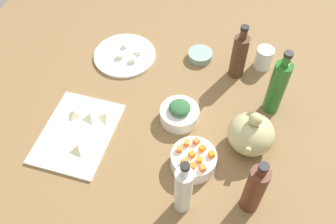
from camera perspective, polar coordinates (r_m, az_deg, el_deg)
The scene contains 31 objects.
tabletop at distance 137.50cm, azimuth -0.00°, elevation -1.64°, with size 190.00×190.00×3.00cm, color brown.
cutting_board at distance 136.27cm, azimuth -13.67°, elevation -3.16°, with size 32.49×24.22×1.00cm, color white.
plate_tofu at distance 158.82cm, azimuth -6.63°, elevation 8.61°, with size 25.74×25.74×1.20cm, color white.
bowl_greens at distance 134.70cm, azimuth 1.76°, elevation -0.39°, with size 14.15×14.15×5.16cm, color white.
bowl_carrots at distance 124.16cm, azimuth 3.91°, elevation -7.33°, with size 15.16×15.16×5.74cm, color white.
bowl_small_side at distance 157.08cm, azimuth 4.93°, elevation 8.65°, with size 10.13×10.13×3.02cm, color gray.
teapot at distance 127.87cm, azimuth 12.59°, elevation -3.25°, with size 17.45×15.74×16.99cm.
bottle_0 at distance 110.38cm, azimuth 2.36°, elevation -11.79°, with size 5.41×5.41×24.96cm.
bottle_1 at distance 146.77cm, azimuth 10.82°, elevation 8.50°, with size 5.95×5.95×23.97cm.
bottle_2 at distance 113.09cm, azimuth 13.11°, elevation -11.41°, with size 5.86×5.86×24.41cm.
bottle_3 at distance 136.06cm, azimuth 16.37°, elevation 3.74°, with size 6.06×6.06×28.13cm.
drinking_glass_0 at distance 155.75cm, azimuth 14.43°, elevation 7.99°, with size 6.94×6.94×9.15cm, color white.
carrot_cube_0 at distance 119.28cm, azimuth 2.50°, elevation -7.63°, with size 1.80×1.80×1.80cm, color orange.
carrot_cube_1 at distance 119.96cm, azimuth 4.84°, elevation -7.30°, with size 1.80×1.80×1.80cm, color orange.
carrot_cube_2 at distance 123.54cm, azimuth 4.33°, elevation -4.50°, with size 1.80×1.80×1.80cm, color orange.
carrot_cube_3 at distance 122.24cm, azimuth 5.26°, elevation -5.56°, with size 1.80×1.80×1.80cm, color orange.
carrot_cube_4 at distance 120.82cm, azimuth 3.68°, elevation -6.48°, with size 1.80×1.80×1.80cm, color orange.
carrot_cube_5 at distance 121.39cm, azimuth 6.68°, elevation -6.44°, with size 1.80×1.80×1.80cm, color orange.
carrot_cube_6 at distance 121.64cm, azimuth 1.76°, elevation -5.70°, with size 1.80×1.80×1.80cm, color orange.
carrot_cube_7 at distance 118.67cm, azimuth 3.75°, elevation -8.26°, with size 1.80×1.80×1.80cm, color orange.
carrot_cube_8 at distance 118.57cm, azimuth 5.33°, elevation -8.55°, with size 1.80×1.80×1.80cm, color orange.
carrot_cube_9 at distance 123.01cm, azimuth 2.87°, elevation -4.75°, with size 1.80×1.80×1.80cm, color orange.
chopped_greens_mound at distance 131.43cm, azimuth 1.81°, elevation 0.69°, with size 7.79×7.78×3.09cm, color #2D5E34.
tofu_cube_0 at distance 156.51cm, azimuth -7.35°, elevation 8.56°, with size 2.20×2.20×2.20cm, color white.
tofu_cube_1 at distance 154.23cm, azimuth -5.41°, elevation 7.98°, with size 2.20×2.20×2.20cm, color white.
tofu_cube_2 at distance 157.35cm, azimuth -4.66°, elevation 9.16°, with size 2.20×2.20×2.20cm, color white.
tofu_cube_3 at distance 161.05cm, azimuth -6.54°, elevation 10.20°, with size 2.20×2.20×2.20cm, color white.
dumpling_0 at distance 136.66cm, azimuth -9.35°, elevation -0.52°, with size 5.94×5.57×2.44cm, color beige.
dumpling_1 at distance 130.48cm, azimuth -13.53°, elevation -5.34°, with size 5.21×5.19×2.75cm, color beige.
dumpling_2 at distance 139.30cm, azimuth -14.16°, elevation -0.16°, with size 4.31×3.92×3.09cm, color beige.
dumpling_3 at distance 137.58cm, azimuth -11.72°, elevation -0.55°, with size 5.47×5.31×2.55cm, color beige.
Camera 1 is at (76.68, 23.92, 113.10)cm, focal length 39.86 mm.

